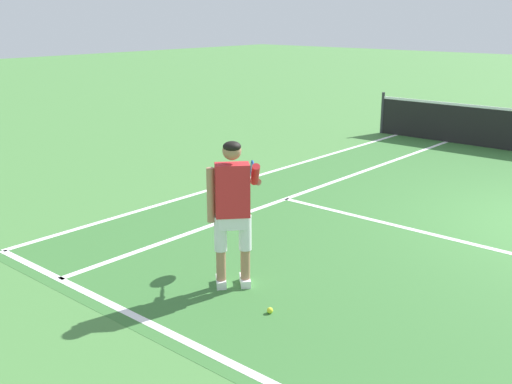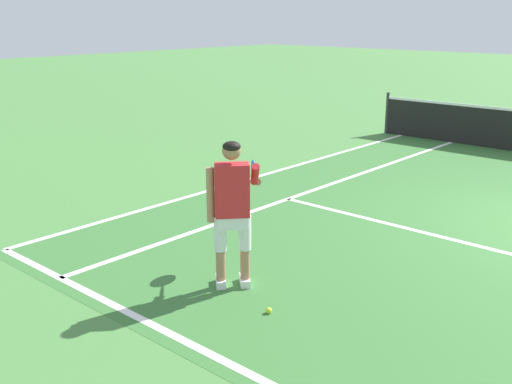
% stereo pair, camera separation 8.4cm
% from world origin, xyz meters
% --- Properties ---
extents(line_singles_left, '(0.10, 10.75, 0.01)m').
position_xyz_m(line_singles_left, '(-4.12, -0.57, 0.00)').
color(line_singles_left, white).
rests_on(line_singles_left, ground).
extents(line_doubles_left, '(0.10, 10.75, 0.01)m').
position_xyz_m(line_doubles_left, '(-5.49, -0.57, 0.00)').
color(line_doubles_left, white).
rests_on(line_doubles_left, ground).
extents(tennis_player, '(0.77, 1.14, 1.71)m').
position_xyz_m(tennis_player, '(-2.44, -4.70, 0.99)').
color(tennis_player, white).
rests_on(tennis_player, ground).
extents(tennis_ball_near_feet, '(0.07, 0.07, 0.07)m').
position_xyz_m(tennis_ball_near_feet, '(-1.67, -4.97, 0.03)').
color(tennis_ball_near_feet, '#CCE02D').
rests_on(tennis_ball_near_feet, ground).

